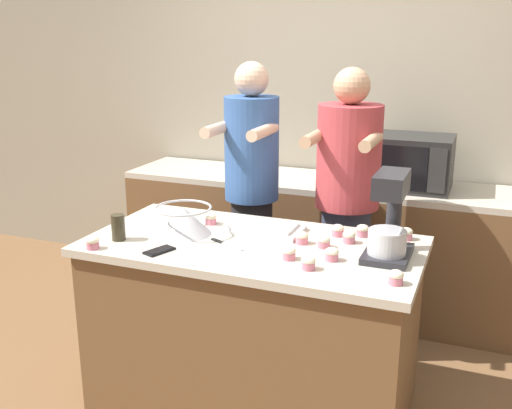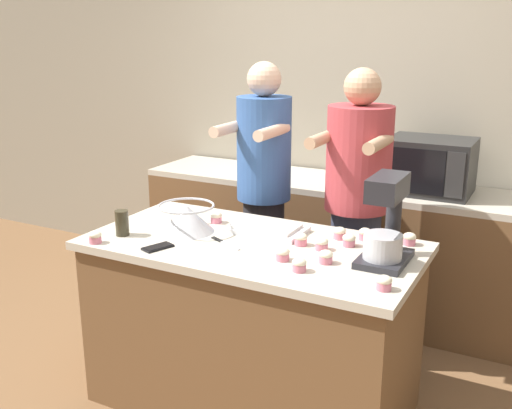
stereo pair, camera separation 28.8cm
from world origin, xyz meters
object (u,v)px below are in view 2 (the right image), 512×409
at_px(person_right, 356,215).
at_px(stand_mixer, 386,225).
at_px(knife, 224,243).
at_px(cupcake_11, 322,244).
at_px(cupcake_1, 409,239).
at_px(cupcake_3, 216,217).
at_px(drinking_glass, 122,223).
at_px(cupcake_10, 384,283).
at_px(person_left, 263,199).
at_px(microwave_oven, 430,166).
at_px(cupcake_6, 326,257).
at_px(baking_tray, 267,229).
at_px(mixing_bowl, 186,217).
at_px(cupcake_8, 365,234).
at_px(cupcake_2, 340,233).
at_px(cupcake_5, 299,265).
at_px(cupcake_4, 301,239).
at_px(cupcake_7, 95,237).
at_px(cupcake_0, 349,240).
at_px(cupcake_9, 283,254).
at_px(cell_phone, 158,247).

distance_m(person_right, stand_mixer, 0.74).
relative_size(knife, cupcake_11, 3.31).
height_order(cupcake_1, cupcake_3, same).
xyz_separation_m(drinking_glass, cupcake_10, (1.35, -0.04, -0.03)).
bearing_deg(drinking_glass, person_right, 43.76).
xyz_separation_m(person_left, microwave_oven, (0.84, 0.63, 0.17)).
relative_size(cupcake_3, cupcake_6, 1.00).
relative_size(person_right, cupcake_1, 27.05).
xyz_separation_m(baking_tray, microwave_oven, (0.57, 1.13, 0.17)).
bearing_deg(baking_tray, drinking_glass, -148.34).
xyz_separation_m(cupcake_1, cupcake_10, (0.04, -0.57, 0.00)).
xyz_separation_m(stand_mixer, cupcake_10, (0.08, -0.29, -0.14)).
bearing_deg(mixing_bowl, person_left, 82.52).
bearing_deg(microwave_oven, cupcake_8, -94.72).
xyz_separation_m(knife, cupcake_2, (0.47, 0.32, 0.03)).
distance_m(cupcake_5, cupcake_8, 0.53).
relative_size(drinking_glass, cupcake_1, 2.06).
relative_size(stand_mixer, cupcake_6, 6.32).
bearing_deg(cupcake_2, cupcake_4, -127.22).
bearing_deg(person_left, person_right, 0.06).
bearing_deg(cupcake_7, drinking_glass, 74.55).
xyz_separation_m(baking_tray, cupcake_7, (-0.66, -0.53, 0.01)).
height_order(cupcake_4, cupcake_8, same).
xyz_separation_m(drinking_glass, cupcake_8, (1.10, 0.50, -0.03)).
distance_m(drinking_glass, cupcake_4, 0.90).
bearing_deg(mixing_bowl, cupcake_11, 5.55).
bearing_deg(baking_tray, cupcake_3, 177.35).
bearing_deg(cupcake_10, cupcake_6, 152.48).
relative_size(stand_mixer, cupcake_0, 6.32).
bearing_deg(person_left, cupcake_6, -47.67).
bearing_deg(cupcake_2, cupcake_7, -149.40).
relative_size(knife, cupcake_9, 3.31).
bearing_deg(cupcake_8, stand_mixer, -56.05).
relative_size(cupcake_6, cupcake_11, 1.00).
bearing_deg(mixing_bowl, baking_tray, 26.59).
xyz_separation_m(mixing_bowl, knife, (0.26, -0.07, -0.07)).
relative_size(cell_phone, cupcake_3, 2.55).
distance_m(cupcake_1, cupcake_10, 0.57).
bearing_deg(cupcake_2, cupcake_0, -45.93).
distance_m(baking_tray, cupcake_3, 0.31).
height_order(person_right, stand_mixer, person_right).
bearing_deg(baking_tray, cupcake_10, -30.01).
bearing_deg(cupcake_6, baking_tray, 148.26).
height_order(person_left, cupcake_10, person_left).
height_order(drinking_glass, cupcake_6, drinking_glass).
bearing_deg(cupcake_2, drinking_glass, -155.20).
xyz_separation_m(mixing_bowl, cupcake_7, (-0.29, -0.35, -0.05)).
bearing_deg(mixing_bowl, microwave_oven, 54.71).
distance_m(person_right, cupcake_0, 0.53).
xyz_separation_m(knife, cupcake_11, (0.45, 0.13, 0.03)).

